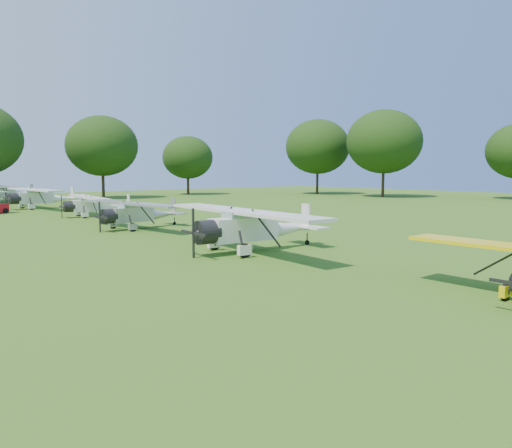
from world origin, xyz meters
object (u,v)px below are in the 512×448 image
at_px(aircraft_5, 95,204).
at_px(aircraft_6, 40,196).
at_px(aircraft_3, 253,224).
at_px(aircraft_7, 4,192).
at_px(aircraft_4, 138,212).

bearing_deg(aircraft_5, aircraft_6, 101.29).
distance_m(aircraft_3, aircraft_6, 37.34).
bearing_deg(aircraft_6, aircraft_7, 87.93).
relative_size(aircraft_4, aircraft_6, 0.88).
xyz_separation_m(aircraft_3, aircraft_4, (0.12, 13.03, -0.17)).
bearing_deg(aircraft_7, aircraft_6, -96.84).
distance_m(aircraft_3, aircraft_4, 13.03).
distance_m(aircraft_6, aircraft_7, 13.63).
xyz_separation_m(aircraft_4, aircraft_6, (0.58, 24.30, 0.17)).
bearing_deg(aircraft_7, aircraft_3, -99.02).
xyz_separation_m(aircraft_3, aircraft_5, (1.48, 24.04, -0.22)).
height_order(aircraft_5, aircraft_7, aircraft_7).
xyz_separation_m(aircraft_4, aircraft_5, (1.35, 11.01, -0.05)).
relative_size(aircraft_6, aircraft_7, 0.99).
distance_m(aircraft_4, aircraft_6, 24.31).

